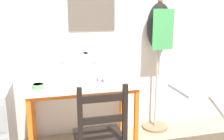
% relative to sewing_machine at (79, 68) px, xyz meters
% --- Properties ---
extents(wall_back, '(10.00, 0.07, 2.55)m').
position_rel_sewing_machine_xyz_m(wall_back, '(0.02, 0.31, 0.41)').
color(wall_back, silver).
rests_on(wall_back, ground_plane).
extents(sewing_table, '(1.10, 0.60, 0.73)m').
position_rel_sewing_machine_xyz_m(sewing_table, '(0.02, -0.07, -0.23)').
color(sewing_table, silver).
rests_on(sewing_table, ground_plane).
extents(sewing_machine, '(0.34, 0.16, 0.32)m').
position_rel_sewing_machine_xyz_m(sewing_machine, '(0.00, 0.00, 0.00)').
color(sewing_machine, white).
rests_on(sewing_machine, sewing_table).
extents(fabric_bowl, '(0.12, 0.12, 0.05)m').
position_rel_sewing_machine_xyz_m(fabric_bowl, '(-0.40, -0.15, -0.12)').
color(fabric_bowl, '#56895B').
rests_on(fabric_bowl, sewing_table).
extents(scissors, '(0.13, 0.10, 0.01)m').
position_rel_sewing_machine_xyz_m(scissors, '(0.48, -0.26, -0.14)').
color(scissors, silver).
rests_on(scissors, sewing_table).
extents(thread_spool_near_machine, '(0.03, 0.03, 0.04)m').
position_rel_sewing_machine_xyz_m(thread_spool_near_machine, '(0.18, -0.06, -0.12)').
color(thread_spool_near_machine, purple).
rests_on(thread_spool_near_machine, sewing_table).
extents(thread_spool_mid_table, '(0.04, 0.04, 0.04)m').
position_rel_sewing_machine_xyz_m(thread_spool_mid_table, '(0.23, -0.11, -0.12)').
color(thread_spool_mid_table, purple).
rests_on(thread_spool_mid_table, sewing_table).
extents(thread_spool_far_edge, '(0.04, 0.04, 0.03)m').
position_rel_sewing_machine_xyz_m(thread_spool_far_edge, '(0.27, 0.03, -0.12)').
color(thread_spool_far_edge, silver).
rests_on(thread_spool_far_edge, sewing_table).
extents(wooden_chair, '(0.40, 0.38, 0.92)m').
position_rel_sewing_machine_xyz_m(wooden_chair, '(0.08, -0.70, -0.44)').
color(wooden_chair, black).
rests_on(wooden_chair, ground_plane).
extents(dress_form, '(0.32, 0.32, 1.58)m').
position_rel_sewing_machine_xyz_m(dress_form, '(0.96, 0.17, 0.28)').
color(dress_form, '#846647').
rests_on(dress_form, ground_plane).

